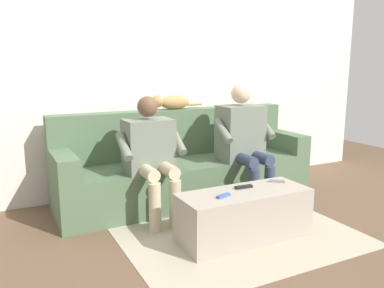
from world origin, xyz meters
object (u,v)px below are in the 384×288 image
at_px(remote_blue, 224,196).
at_px(remote_gray, 277,181).
at_px(person_left_seated, 243,137).
at_px(person_right_seated, 151,151).
at_px(coffee_table, 244,215).
at_px(cat_on_backrest, 171,102).
at_px(remote_black, 244,187).
at_px(couch, 184,168).

height_order(remote_blue, remote_gray, remote_gray).
bearing_deg(person_left_seated, person_right_seated, 0.62).
height_order(coffee_table, person_left_seated, person_left_seated).
height_order(person_right_seated, cat_on_backrest, person_right_seated).
bearing_deg(person_left_seated, coffee_table, 57.17).
distance_m(person_left_seated, cat_on_backrest, 0.82).
bearing_deg(remote_gray, remote_black, 39.89).
distance_m(person_right_seated, remote_black, 0.87).
bearing_deg(remote_gray, person_left_seated, -60.26).
bearing_deg(remote_black, remote_gray, -174.94).
distance_m(person_left_seated, remote_gray, 0.72).
bearing_deg(coffee_table, couch, -90.00).
bearing_deg(person_right_seated, coffee_table, 123.19).
height_order(person_right_seated, remote_blue, person_right_seated).
relative_size(person_right_seated, remote_black, 7.39).
distance_m(couch, person_right_seated, 0.66).
bearing_deg(person_left_seated, cat_on_backrest, -46.15).
relative_size(person_right_seated, remote_blue, 8.92).
height_order(couch, remote_black, couch).
bearing_deg(remote_blue, cat_on_backrest, 65.93).
relative_size(person_left_seated, person_right_seated, 1.08).
distance_m(couch, remote_black, 1.00).
relative_size(couch, coffee_table, 2.46).
xyz_separation_m(coffee_table, person_right_seated, (0.48, -0.74, 0.41)).
bearing_deg(cat_on_backrest, person_right_seated, 51.67).
xyz_separation_m(remote_black, remote_gray, (-0.34, -0.01, 0.00)).
relative_size(person_right_seated, remote_gray, 8.84).
bearing_deg(couch, remote_gray, 110.76).
bearing_deg(person_right_seated, person_left_seated, -179.38).
relative_size(coffee_table, cat_on_backrest, 1.86).
bearing_deg(cat_on_backrest, remote_black, 93.78).
bearing_deg(couch, coffee_table, 90.00).
height_order(couch, person_left_seated, person_left_seated).
relative_size(coffee_table, remote_blue, 8.58).
bearing_deg(coffee_table, remote_gray, -168.12).
distance_m(cat_on_backrest, remote_blue, 1.46).
height_order(cat_on_backrest, remote_blue, cat_on_backrest).
distance_m(coffee_table, person_left_seated, 1.00).
distance_m(person_right_seated, remote_gray, 1.10).
bearing_deg(couch, person_right_seated, 34.90).
bearing_deg(person_right_seated, cat_on_backrest, -128.33).
xyz_separation_m(person_right_seated, remote_blue, (-0.27, 0.77, -0.21)).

